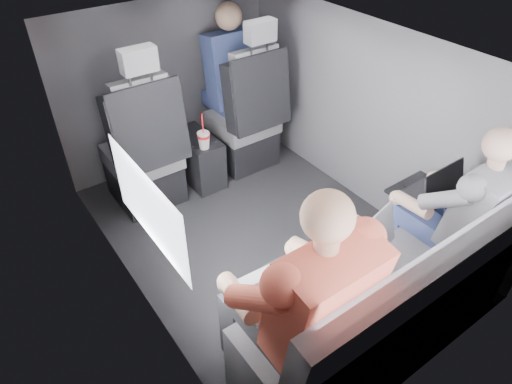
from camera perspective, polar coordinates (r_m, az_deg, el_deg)
floor at (r=3.24m, az=0.86°, el=-5.75°), size 2.60×2.60×0.00m
ceiling at (r=2.51m, az=1.15°, el=17.29°), size 2.60×2.60×0.00m
panel_left at (r=2.49m, az=-15.94°, el=-2.47°), size 0.02×2.60×1.35m
panel_right at (r=3.36m, az=13.59°, el=9.07°), size 0.02×2.60×1.35m
panel_front at (r=3.81m, az=-10.99°, el=12.94°), size 1.80×0.02×1.35m
panel_back at (r=2.17m, az=22.21°, el=-11.46°), size 1.80×0.02×1.35m
side_window at (r=2.13m, az=-13.37°, el=-1.89°), size 0.02×0.75×0.42m
seatbelt at (r=3.47m, az=0.41°, el=13.36°), size 0.35×0.11×0.59m
front_seat_left at (r=3.42m, az=-13.69°, el=4.19°), size 0.52×0.58×1.26m
front_seat_right at (r=3.77m, az=-1.15°, el=8.67°), size 0.52×0.58×1.26m
center_console at (r=3.71m, az=-7.21°, el=4.18°), size 0.24×0.48×0.41m
rear_bench at (r=2.51m, az=15.85°, el=-13.93°), size 1.60×0.57×0.92m
soda_cup at (r=3.42m, az=-6.54°, el=6.54°), size 0.09×0.09×0.29m
laptop_white at (r=2.08m, az=1.95°, el=-12.14°), size 0.32×0.30×0.23m
laptop_silver at (r=2.38m, az=12.96°, el=-5.44°), size 0.36×0.35×0.23m
laptop_black at (r=2.81m, az=20.64°, el=0.39°), size 0.34×0.30×0.24m
passenger_rear_left at (r=2.02m, az=5.44°, el=-13.37°), size 0.55×0.66×1.30m
passenger_rear_right at (r=2.73m, az=23.55°, el=-2.30°), size 0.47×0.60×1.18m
passenger_front_right at (r=3.82m, az=-3.20°, el=14.95°), size 0.41×0.41×0.86m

